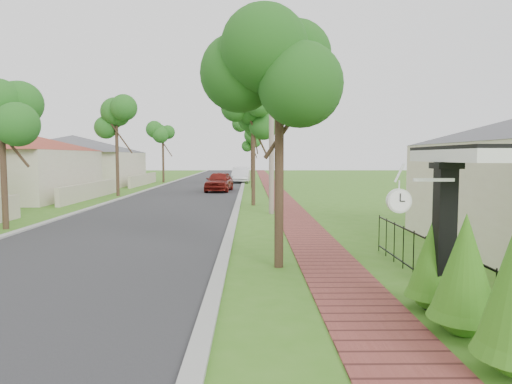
% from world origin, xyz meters
% --- Properties ---
extents(ground, '(160.00, 160.00, 0.00)m').
position_xyz_m(ground, '(0.00, 0.00, 0.00)').
color(ground, '#3D761C').
rests_on(ground, ground).
extents(road, '(7.00, 120.00, 0.02)m').
position_xyz_m(road, '(-3.00, 20.00, 0.00)').
color(road, '#28282B').
rests_on(road, ground).
extents(kerb_right, '(0.30, 120.00, 0.10)m').
position_xyz_m(kerb_right, '(0.65, 20.00, 0.00)').
color(kerb_right, '#9E9E99').
rests_on(kerb_right, ground).
extents(kerb_left, '(0.30, 120.00, 0.10)m').
position_xyz_m(kerb_left, '(-6.65, 20.00, 0.00)').
color(kerb_left, '#9E9E99').
rests_on(kerb_left, ground).
extents(sidewalk, '(1.50, 120.00, 0.03)m').
position_xyz_m(sidewalk, '(3.25, 20.00, 0.00)').
color(sidewalk, brown).
rests_on(sidewalk, ground).
extents(porch_post, '(0.48, 0.48, 2.52)m').
position_xyz_m(porch_post, '(4.55, -1.00, 1.12)').
color(porch_post, black).
rests_on(porch_post, ground).
extents(picket_fence, '(0.03, 8.02, 1.00)m').
position_xyz_m(picket_fence, '(4.90, -0.00, 0.53)').
color(picket_fence, black).
rests_on(picket_fence, ground).
extents(street_trees, '(10.70, 37.65, 5.89)m').
position_xyz_m(street_trees, '(-2.87, 26.84, 4.54)').
color(street_trees, '#382619').
rests_on(street_trees, ground).
extents(hedge_row, '(0.93, 3.39, 2.16)m').
position_xyz_m(hedge_row, '(4.45, -2.24, 0.94)').
color(hedge_row, '#1B5E12').
rests_on(hedge_row, ground).
extents(far_house_grey, '(15.56, 15.56, 4.60)m').
position_xyz_m(far_house_grey, '(-14.97, 34.00, 2.34)').
color(far_house_grey, beige).
rests_on(far_house_grey, ground).
extents(parked_car_red, '(2.14, 4.53, 1.50)m').
position_xyz_m(parked_car_red, '(-1.00, 25.78, 0.75)').
color(parked_car_red, maroon).
rests_on(parked_car_red, ground).
extents(parked_car_white, '(1.78, 4.82, 1.57)m').
position_xyz_m(parked_car_white, '(0.40, 37.53, 0.79)').
color(parked_car_white, white).
rests_on(parked_car_white, ground).
extents(near_tree, '(2.20, 2.20, 5.65)m').
position_xyz_m(near_tree, '(2.01, 2.18, 4.51)').
color(near_tree, '#382619').
rests_on(near_tree, ground).
extents(utility_pole, '(1.20, 0.24, 8.48)m').
position_xyz_m(utility_pole, '(2.30, 12.30, 4.30)').
color(utility_pole, gray).
rests_on(utility_pole, ground).
extents(station_clock, '(1.05, 0.13, 0.54)m').
position_xyz_m(station_clock, '(3.70, -1.40, 1.95)').
color(station_clock, white).
rests_on(station_clock, ground).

